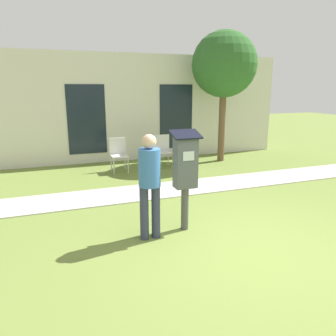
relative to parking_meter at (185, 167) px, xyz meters
name	(u,v)px	position (x,y,z in m)	size (l,w,h in m)	color
ground_plane	(249,250)	(0.57, -0.96, -1.02)	(40.00, 40.00, 0.00)	olive
sidewalk	(172,189)	(0.57, 2.02, -1.01)	(12.00, 1.10, 0.02)	#B7B2A8
building_facade	(132,108)	(0.57, 5.43, 0.58)	(10.00, 0.26, 3.20)	silver
parking_meter	(185,167)	(0.00, 0.00, 0.00)	(0.44, 0.31, 1.59)	#4C4C4C
person_standing	(150,179)	(-0.61, -0.12, -0.09)	(0.32, 0.32, 1.58)	#333851
outdoor_chair_left	(118,152)	(-0.19, 4.06, -0.49)	(0.44, 0.44, 0.90)	silver
outdoor_chair_middle	(163,148)	(1.13, 4.19, -0.49)	(0.44, 0.44, 0.90)	silver
tree	(224,65)	(3.04, 4.26, 1.83)	(1.90, 1.90, 3.82)	brown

